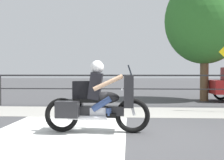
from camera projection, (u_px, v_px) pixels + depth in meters
The scene contains 6 objects.
ground_plane at pixel (129, 135), 5.89m from camera, with size 120.00×120.00×0.00m, color #424244.
sidewalk_band at pixel (129, 112), 9.28m from camera, with size 44.00×2.40×0.01m, color #99968E.
crosswalk_band at pixel (55, 136), 5.78m from camera, with size 2.92×6.00×0.01m, color silver.
fence_railing at pixel (129, 81), 10.84m from camera, with size 36.00×0.05×1.23m.
motorcycle at pixel (98, 101), 6.09m from camera, with size 2.30×0.76×1.57m.
tree_behind_sign at pixel (205, 21), 12.83m from camera, with size 3.63×3.63×5.70m.
Camera 1 is at (-0.00, -5.87, 1.30)m, focal length 45.00 mm.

